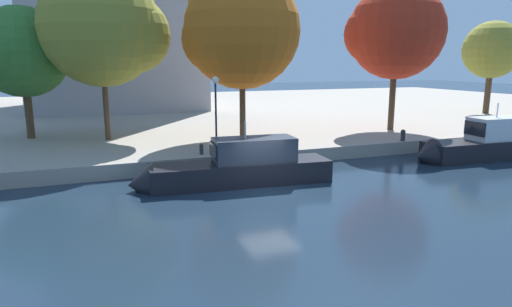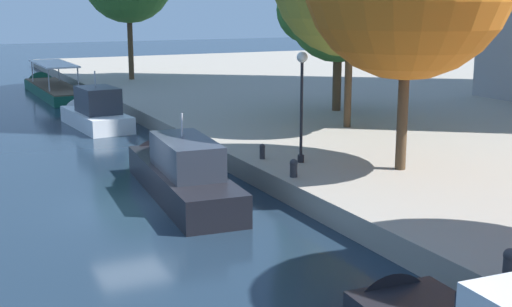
% 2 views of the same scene
% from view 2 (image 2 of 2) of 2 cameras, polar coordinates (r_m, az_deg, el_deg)
% --- Properties ---
extents(ground_plane, '(220.00, 220.00, 0.00)m').
position_cam_2_polar(ground_plane, '(24.91, -10.52, -4.48)').
color(ground_plane, '#192838').
extents(tour_boat_0, '(14.36, 2.94, 3.66)m').
position_cam_2_polar(tour_boat_0, '(57.63, -16.56, 5.01)').
color(tour_boat_0, '#14513D').
rests_on(tour_boat_0, ground_plane).
extents(motor_yacht_1, '(7.79, 2.97, 4.26)m').
position_cam_2_polar(motor_yacht_1, '(41.85, -13.38, 3.06)').
color(motor_yacht_1, white).
rests_on(motor_yacht_1, ground_plane).
extents(motor_yacht_2, '(10.34, 2.97, 3.93)m').
position_cam_2_polar(motor_yacht_2, '(26.40, -6.47, -1.94)').
color(motor_yacht_2, black).
rests_on(motor_yacht_2, ground_plane).
extents(mooring_bollard_0, '(0.25, 0.25, 0.64)m').
position_cam_2_polar(mooring_bollard_0, '(28.32, 0.53, 0.23)').
color(mooring_bollard_0, '#2D2D33').
rests_on(mooring_bollard_0, dock_promenade).
extents(mooring_bollard_1, '(0.31, 0.31, 0.69)m').
position_cam_2_polar(mooring_bollard_1, '(25.37, 3.15, -1.16)').
color(mooring_bollard_1, '#2D2D33').
rests_on(mooring_bollard_1, dock_promenade).
extents(mooring_bollard_2, '(0.33, 0.33, 0.79)m').
position_cam_2_polar(mooring_bollard_2, '(17.03, 20.35, -8.59)').
color(mooring_bollard_2, '#2D2D33').
rests_on(mooring_bollard_2, dock_promenade).
extents(lamp_post, '(0.43, 0.43, 4.45)m').
position_cam_2_polar(lamp_post, '(27.34, 3.83, 5.20)').
color(lamp_post, black).
rests_on(lamp_post, dock_promenade).
extents(tree_5, '(6.28, 6.33, 9.07)m').
position_cam_2_polar(tree_5, '(41.25, 6.66, 11.72)').
color(tree_5, '#4C3823').
rests_on(tree_5, dock_promenade).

